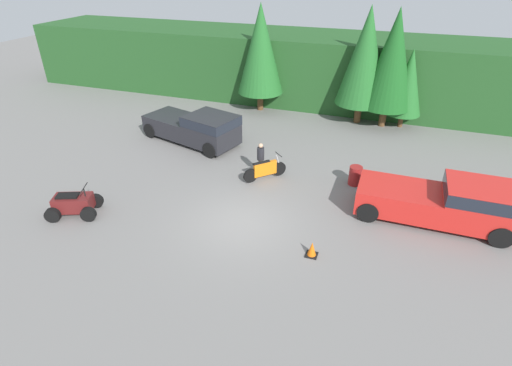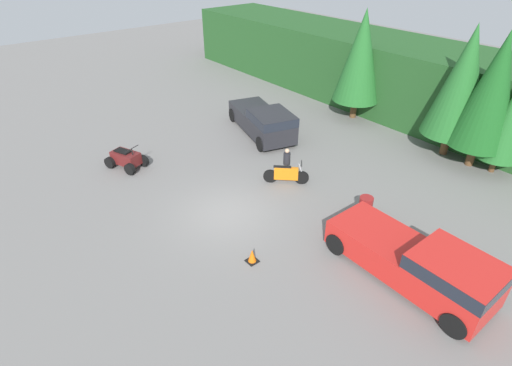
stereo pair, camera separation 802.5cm
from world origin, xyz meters
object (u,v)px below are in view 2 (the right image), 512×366
(pickup_truck_red, at_px, (422,263))
(pickup_truck_second, at_px, (264,120))
(rider_person, at_px, (287,162))
(traffic_cone, at_px, (252,256))
(steel_barrel, at_px, (365,206))
(quad_atv, at_px, (126,159))
(dirt_bike, at_px, (286,175))

(pickup_truck_red, xyz_separation_m, pickup_truck_second, (-12.42, 3.56, -0.00))
(pickup_truck_red, xyz_separation_m, rider_person, (-7.98, 1.25, -0.08))
(traffic_cone, height_order, steel_barrel, steel_barrel)
(quad_atv, bearing_deg, pickup_truck_red, -4.61)
(quad_atv, height_order, traffic_cone, quad_atv)
(dirt_bike, height_order, steel_barrel, dirt_bike)
(quad_atv, height_order, rider_person, rider_person)
(traffic_cone, bearing_deg, dirt_bike, 124.92)
(pickup_truck_second, height_order, quad_atv, pickup_truck_second)
(pickup_truck_red, xyz_separation_m, traffic_cone, (-4.42, -3.70, -0.70))
(pickup_truck_red, height_order, dirt_bike, pickup_truck_red)
(dirt_bike, xyz_separation_m, traffic_cone, (3.24, -4.64, -0.21))
(pickup_truck_red, distance_m, traffic_cone, 5.81)
(steel_barrel, bearing_deg, quad_atv, -149.05)
(pickup_truck_red, bearing_deg, quad_atv, -162.13)
(quad_atv, bearing_deg, steel_barrel, 9.00)
(rider_person, xyz_separation_m, traffic_cone, (3.56, -4.95, -0.62))
(pickup_truck_second, relative_size, dirt_bike, 3.63)
(dirt_bike, relative_size, quad_atv, 0.72)
(quad_atv, relative_size, traffic_cone, 4.12)
(pickup_truck_second, xyz_separation_m, dirt_bike, (4.76, -2.62, -0.49))
(quad_atv, height_order, steel_barrel, quad_atv)
(pickup_truck_red, bearing_deg, steel_barrel, 154.13)
(pickup_truck_second, xyz_separation_m, steel_barrel, (8.76, -1.74, -0.52))
(pickup_truck_red, relative_size, dirt_bike, 3.51)
(dirt_bike, xyz_separation_m, quad_atv, (-6.29, -5.30, 0.00))
(pickup_truck_second, relative_size, steel_barrel, 6.74)
(steel_barrel, bearing_deg, pickup_truck_second, 168.75)
(traffic_cone, bearing_deg, quad_atv, -176.06)
(pickup_truck_second, bearing_deg, dirt_bike, -12.71)
(quad_atv, distance_m, traffic_cone, 9.56)
(traffic_cone, relative_size, steel_barrel, 0.62)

